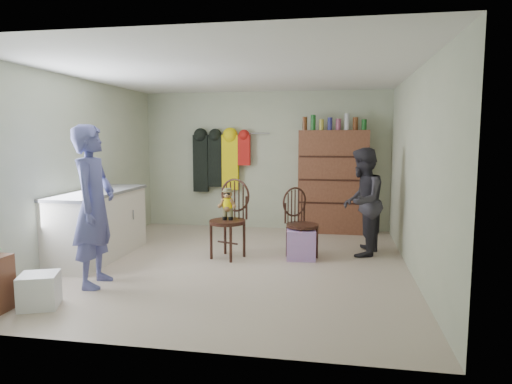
% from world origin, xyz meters
% --- Properties ---
extents(ground_plane, '(5.00, 5.00, 0.00)m').
position_xyz_m(ground_plane, '(0.00, 0.00, 0.00)').
color(ground_plane, beige).
rests_on(ground_plane, ground).
extents(room_walls, '(5.00, 5.00, 5.00)m').
position_xyz_m(room_walls, '(0.00, 0.53, 1.58)').
color(room_walls, '#B9BFA0').
rests_on(room_walls, ground).
extents(counter, '(0.64, 1.86, 0.94)m').
position_xyz_m(counter, '(-1.95, 0.00, 0.47)').
color(counter, silver).
rests_on(counter, ground).
extents(plastic_tub, '(0.46, 0.45, 0.34)m').
position_xyz_m(plastic_tub, '(-1.57, -1.85, 0.17)').
color(plastic_tub, white).
rests_on(plastic_tub, ground).
extents(chair_front, '(0.63, 0.63, 1.10)m').
position_xyz_m(chair_front, '(-0.15, 0.33, 0.64)').
color(chair_front, black).
rests_on(chair_front, ground).
extents(chair_far, '(0.62, 0.62, 0.98)m').
position_xyz_m(chair_far, '(0.81, 0.53, 0.53)').
color(chair_far, black).
rests_on(chair_far, ground).
extents(striped_bag, '(0.42, 0.34, 0.42)m').
position_xyz_m(striped_bag, '(0.85, 0.39, 0.21)').
color(striped_bag, pink).
rests_on(striped_bag, ground).
extents(person_left, '(0.51, 0.71, 1.82)m').
position_xyz_m(person_left, '(-1.37, -1.11, 0.91)').
color(person_left, '#515495').
rests_on(person_left, ground).
extents(person_right, '(0.75, 0.87, 1.54)m').
position_xyz_m(person_right, '(1.68, 0.79, 0.77)').
color(person_right, '#2D2B33').
rests_on(person_right, ground).
extents(dresser, '(1.20, 0.39, 2.08)m').
position_xyz_m(dresser, '(1.25, 2.30, 0.92)').
color(dresser, brown).
rests_on(dresser, ground).
extents(coat_rack, '(1.42, 0.12, 1.09)m').
position_xyz_m(coat_rack, '(-0.83, 2.38, 1.25)').
color(coat_rack, '#99999E').
rests_on(coat_rack, ground).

